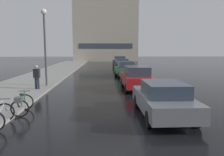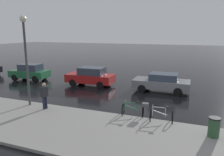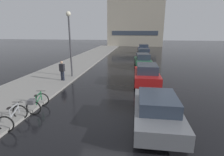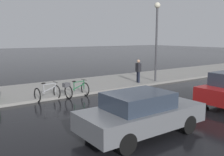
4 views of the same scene
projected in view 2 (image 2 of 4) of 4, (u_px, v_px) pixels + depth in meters
name	position (u px, v px, depth m)	size (l,w,h in m)	color
ground_plane	(158.00, 101.00, 15.06)	(140.00, 140.00, 0.00)	black
bicycle_nearest	(161.00, 116.00, 11.30)	(0.86, 1.23, 0.96)	black
bicycle_second	(136.00, 109.00, 12.04)	(0.91, 1.48, 0.94)	black
car_grey	(162.00, 82.00, 17.30)	(1.98, 4.38, 1.48)	slate
car_red	(91.00, 76.00, 19.28)	(1.93, 4.22, 1.63)	#AD1919
car_green	(30.00, 72.00, 21.44)	(2.01, 3.85, 1.60)	#1E6038
pedestrian	(44.00, 95.00, 12.95)	(0.43, 0.30, 1.74)	#1E2333
streetlamp	(25.00, 48.00, 13.11)	(0.41, 0.41, 5.63)	#424247
trash_bin	(214.00, 129.00, 9.57)	(0.51, 0.51, 1.03)	#2D5133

